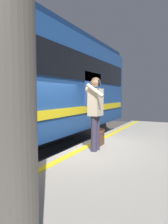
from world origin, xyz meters
TOP-DOWN VIEW (x-y plane):
  - ground_plane at (0.00, 0.00)m, footprint 24.52×24.52m
  - safety_line at (0.00, 0.30)m, footprint 11.98×0.16m
  - track_rail_near at (0.00, -1.45)m, footprint 15.89×0.08m
  - train_carriage at (-0.45, -2.17)m, footprint 11.80×3.12m
  - passenger at (0.17, 0.64)m, footprint 0.57×0.55m
  - handbag at (-0.36, 0.51)m, footprint 0.36×0.33m
  - station_column at (3.71, 1.52)m, footprint 0.40×0.40m

SIDE VIEW (x-z plane):
  - ground_plane at x=0.00m, z-range 0.00..0.00m
  - track_rail_near at x=0.00m, z-range 0.00..0.16m
  - safety_line at x=0.00m, z-range 0.85..0.86m
  - handbag at x=-0.36m, z-range 0.84..1.26m
  - passenger at x=0.17m, z-range 1.01..2.73m
  - station_column at x=3.71m, z-range 0.85..4.33m
  - train_carriage at x=-0.45m, z-range 0.54..4.77m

